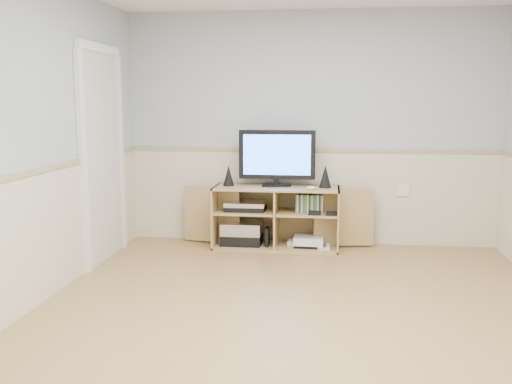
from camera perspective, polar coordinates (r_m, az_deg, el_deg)
room at (r=4.11m, az=3.69°, el=4.46°), size 4.04×4.54×2.54m
media_cabinet at (r=6.14m, az=2.09°, el=-2.35°), size 2.07×0.50×0.65m
monitor at (r=6.03m, az=2.11°, el=3.60°), size 0.81×0.18×0.60m
speaker_left at (r=6.10m, az=-2.76°, el=1.64°), size 0.12×0.12×0.22m
speaker_right at (r=6.00m, az=6.94°, el=1.57°), size 0.13×0.13×0.24m
keyboard at (r=5.88m, az=2.56°, el=0.35°), size 0.32×0.19×0.01m
mouse at (r=5.86m, az=5.54°, el=0.41°), size 0.10×0.07×0.04m
av_components at (r=6.14m, az=-1.26°, el=-3.42°), size 0.51×0.32×0.47m
game_consoles at (r=6.10m, az=5.20°, el=-4.97°), size 0.45×0.30×0.11m
game_cases at (r=6.01m, az=5.36°, el=-1.14°), size 0.28×0.14×0.19m
wall_outlet at (r=6.31m, az=14.51°, el=0.16°), size 0.12×0.03×0.12m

